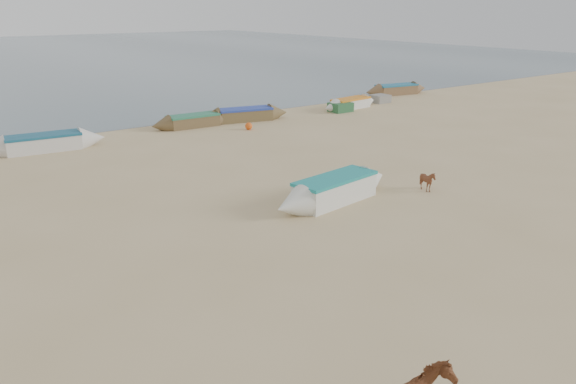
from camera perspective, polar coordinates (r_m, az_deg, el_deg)
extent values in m
plane|color=tan|center=(17.03, 8.07, -6.63)|extent=(140.00, 140.00, 0.00)
imported|color=#5B301C|center=(23.30, 13.99, 1.11)|extent=(1.06, 1.03, 0.88)
sphere|color=#E45515|center=(34.23, -4.01, 6.70)|extent=(0.44, 0.44, 0.44)
cube|color=#2A5D36|center=(40.27, 5.35, 8.58)|extent=(1.50, 1.20, 0.64)
cube|color=gray|center=(44.52, 9.33, 9.34)|extent=(1.30, 1.20, 0.60)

